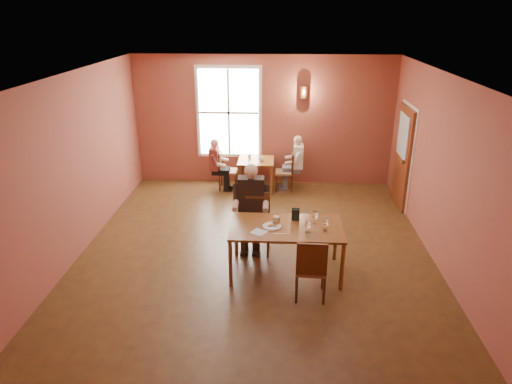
{
  "coord_description": "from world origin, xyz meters",
  "views": [
    {
      "loc": [
        0.38,
        -6.93,
        3.93
      ],
      "look_at": [
        0.0,
        0.2,
        1.05
      ],
      "focal_mm": 32.0,
      "sensor_mm": 36.0,
      "label": 1
    }
  ],
  "objects_px": {
    "chair_diner_main": "(256,225)",
    "diner_maroon": "(227,165)",
    "chair_diner_maroon": "(228,170)",
    "chair_empty": "(311,267)",
    "main_table": "(286,250)",
    "diner_main": "(256,214)",
    "chair_diner_white": "(284,171)",
    "diner_white": "(286,164)",
    "second_table": "(256,174)"
  },
  "relations": [
    {
      "from": "chair_diner_main",
      "to": "diner_maroon",
      "type": "xyz_separation_m",
      "value": [
        -0.84,
        2.96,
        0.07
      ]
    },
    {
      "from": "chair_diner_maroon",
      "to": "chair_empty",
      "type": "bearing_deg",
      "value": 21.36
    },
    {
      "from": "main_table",
      "to": "diner_main",
      "type": "relative_size",
      "value": 1.19
    },
    {
      "from": "diner_main",
      "to": "chair_diner_white",
      "type": "bearing_deg",
      "value": -99.37
    },
    {
      "from": "diner_main",
      "to": "chair_diner_white",
      "type": "height_order",
      "value": "diner_main"
    },
    {
      "from": "chair_diner_white",
      "to": "diner_maroon",
      "type": "xyz_separation_m",
      "value": [
        -1.33,
        0.0,
        0.14
      ]
    },
    {
      "from": "diner_main",
      "to": "diner_white",
      "type": "relative_size",
      "value": 1.18
    },
    {
      "from": "chair_empty",
      "to": "chair_diner_white",
      "type": "relative_size",
      "value": 1.08
    },
    {
      "from": "second_table",
      "to": "diner_maroon",
      "type": "height_order",
      "value": "diner_maroon"
    },
    {
      "from": "chair_empty",
      "to": "chair_diner_white",
      "type": "bearing_deg",
      "value": 96.75
    },
    {
      "from": "diner_main",
      "to": "chair_diner_white",
      "type": "distance_m",
      "value": 3.04
    },
    {
      "from": "diner_main",
      "to": "diner_white",
      "type": "bearing_deg",
      "value": -99.92
    },
    {
      "from": "chair_diner_main",
      "to": "second_table",
      "type": "distance_m",
      "value": 2.97
    },
    {
      "from": "diner_main",
      "to": "chair_diner_maroon",
      "type": "distance_m",
      "value": 3.11
    },
    {
      "from": "second_table",
      "to": "chair_diner_white",
      "type": "height_order",
      "value": "chair_diner_white"
    },
    {
      "from": "diner_main",
      "to": "main_table",
      "type": "bearing_deg",
      "value": 128.88
    },
    {
      "from": "diner_maroon",
      "to": "diner_white",
      "type": "bearing_deg",
      "value": 90.0
    },
    {
      "from": "second_table",
      "to": "chair_diner_white",
      "type": "bearing_deg",
      "value": 0.0
    },
    {
      "from": "chair_diner_white",
      "to": "chair_empty",
      "type": "bearing_deg",
      "value": -175.17
    },
    {
      "from": "chair_diner_white",
      "to": "diner_white",
      "type": "relative_size",
      "value": 0.73
    },
    {
      "from": "main_table",
      "to": "chair_empty",
      "type": "bearing_deg",
      "value": -60.91
    },
    {
      "from": "chair_diner_main",
      "to": "diner_maroon",
      "type": "bearing_deg",
      "value": -74.2
    },
    {
      "from": "chair_diner_main",
      "to": "chair_diner_white",
      "type": "relative_size",
      "value": 1.14
    },
    {
      "from": "main_table",
      "to": "second_table",
      "type": "distance_m",
      "value": 3.67
    },
    {
      "from": "diner_main",
      "to": "chair_diner_main",
      "type": "bearing_deg",
      "value": -90.0
    },
    {
      "from": "second_table",
      "to": "diner_white",
      "type": "bearing_deg",
      "value": 0.0
    },
    {
      "from": "chair_diner_main",
      "to": "chair_diner_maroon",
      "type": "xyz_separation_m",
      "value": [
        -0.81,
        2.96,
        -0.06
      ]
    },
    {
      "from": "main_table",
      "to": "chair_diner_white",
      "type": "distance_m",
      "value": 3.61
    },
    {
      "from": "main_table",
      "to": "chair_diner_white",
      "type": "height_order",
      "value": "chair_diner_white"
    },
    {
      "from": "diner_main",
      "to": "diner_maroon",
      "type": "distance_m",
      "value": 3.11
    },
    {
      "from": "chair_empty",
      "to": "main_table",
      "type": "bearing_deg",
      "value": 121.01
    },
    {
      "from": "diner_main",
      "to": "second_table",
      "type": "xyz_separation_m",
      "value": [
        -0.16,
        2.99,
        -0.37
      ]
    },
    {
      "from": "chair_diner_main",
      "to": "chair_diner_white",
      "type": "height_order",
      "value": "chair_diner_main"
    },
    {
      "from": "main_table",
      "to": "diner_white",
      "type": "bearing_deg",
      "value": 89.64
    },
    {
      "from": "chair_diner_maroon",
      "to": "diner_maroon",
      "type": "distance_m",
      "value": 0.14
    },
    {
      "from": "diner_maroon",
      "to": "main_table",
      "type": "bearing_deg",
      "value": 20.33
    },
    {
      "from": "diner_main",
      "to": "chair_diner_maroon",
      "type": "relative_size",
      "value": 1.62
    },
    {
      "from": "diner_white",
      "to": "diner_maroon",
      "type": "height_order",
      "value": "diner_white"
    },
    {
      "from": "chair_empty",
      "to": "diner_maroon",
      "type": "distance_m",
      "value": 4.56
    },
    {
      "from": "diner_main",
      "to": "chair_diner_maroon",
      "type": "bearing_deg",
      "value": -74.88
    },
    {
      "from": "chair_empty",
      "to": "diner_white",
      "type": "distance_m",
      "value": 4.25
    },
    {
      "from": "chair_diner_maroon",
      "to": "diner_white",
      "type": "bearing_deg",
      "value": 90.0
    },
    {
      "from": "chair_diner_main",
      "to": "diner_main",
      "type": "height_order",
      "value": "diner_main"
    },
    {
      "from": "diner_white",
      "to": "chair_diner_main",
      "type": "bearing_deg",
      "value": 169.98
    },
    {
      "from": "main_table",
      "to": "diner_main",
      "type": "bearing_deg",
      "value": 128.88
    },
    {
      "from": "diner_main",
      "to": "chair_diner_maroon",
      "type": "height_order",
      "value": "diner_main"
    },
    {
      "from": "diner_maroon",
      "to": "diner_main",
      "type": "bearing_deg",
      "value": 15.65
    },
    {
      "from": "chair_diner_main",
      "to": "diner_white",
      "type": "bearing_deg",
      "value": -100.02
    },
    {
      "from": "chair_diner_maroon",
      "to": "diner_maroon",
      "type": "height_order",
      "value": "diner_maroon"
    },
    {
      "from": "chair_diner_white",
      "to": "diner_maroon",
      "type": "height_order",
      "value": "diner_maroon"
    }
  ]
}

